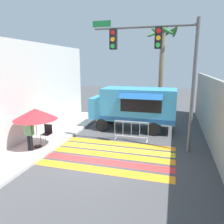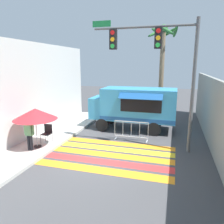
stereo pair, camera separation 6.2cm
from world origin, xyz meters
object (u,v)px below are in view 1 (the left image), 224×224
at_px(food_truck, 132,105).
at_px(barricade_front, 131,131).
at_px(traffic_signal_pole, 159,57).
at_px(patio_umbrella, 35,114).
at_px(palm_tree, 162,56).
at_px(vendor_person, 29,132).
at_px(folding_chair, 47,132).

height_order(food_truck, barricade_front, food_truck).
bearing_deg(traffic_signal_pole, patio_umbrella, -162.34).
distance_m(food_truck, palm_tree, 5.18).
bearing_deg(barricade_front, food_truck, 99.59).
bearing_deg(food_truck, barricade_front, -80.41).
bearing_deg(vendor_person, traffic_signal_pole, 10.06).
bearing_deg(palm_tree, traffic_signal_pole, -87.93).
distance_m(vendor_person, palm_tree, 11.07).
xyz_separation_m(patio_umbrella, barricade_front, (4.10, 2.63, -1.27)).
height_order(folding_chair, palm_tree, palm_tree).
bearing_deg(palm_tree, food_truck, -110.86).
xyz_separation_m(traffic_signal_pole, palm_tree, (-0.25, 6.81, 0.27)).
height_order(vendor_person, palm_tree, palm_tree).
xyz_separation_m(food_truck, patio_umbrella, (-3.76, -4.68, 0.22)).
bearing_deg(patio_umbrella, folding_chair, 78.01).
bearing_deg(vendor_person, food_truck, 41.75).
bearing_deg(folding_chair, vendor_person, -103.31).
height_order(traffic_signal_pole, barricade_front, traffic_signal_pole).
bearing_deg(patio_umbrella, barricade_front, 32.64).
xyz_separation_m(barricade_front, palm_tree, (1.13, 5.93, 4.16)).
xyz_separation_m(food_truck, traffic_signal_pole, (1.72, -2.93, 2.84)).
bearing_deg(folding_chair, food_truck, 45.73).
relative_size(food_truck, barricade_front, 2.82).
distance_m(patio_umbrella, vendor_person, 0.89).
height_order(patio_umbrella, vendor_person, patio_umbrella).
height_order(vendor_person, barricade_front, vendor_person).
height_order(traffic_signal_pole, patio_umbrella, traffic_signal_pole).
bearing_deg(barricade_front, traffic_signal_pole, -32.64).
height_order(food_truck, traffic_signal_pole, traffic_signal_pole).
bearing_deg(traffic_signal_pole, food_truck, 120.46).
xyz_separation_m(folding_chair, vendor_person, (-0.22, -1.11, 0.30)).
bearing_deg(patio_umbrella, traffic_signal_pole, 17.66).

